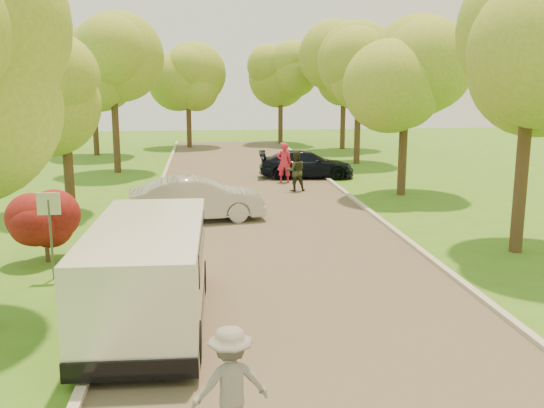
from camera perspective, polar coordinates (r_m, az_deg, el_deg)
name	(u,v)px	position (r m, az deg, el deg)	size (l,w,h in m)	color
ground	(314,333)	(12.06, 3.95, -12.04)	(100.00, 100.00, 0.00)	#3D711B
road	(269,233)	(19.57, -0.31, -2.70)	(8.00, 60.00, 0.01)	#4C4438
curb_left	(141,234)	(19.55, -12.21, -2.82)	(0.18, 60.00, 0.12)	#B2AD9E
curb_right	(390,227)	(20.39, 11.09, -2.18)	(0.18, 60.00, 0.12)	#B2AD9E
street_sign	(50,217)	(15.66, -20.20, -1.18)	(0.55, 0.06, 2.17)	#59595E
red_shrub	(45,222)	(17.30, -20.57, -1.63)	(1.70, 1.70, 1.95)	#382619
tree_l_midb	(68,87)	(23.35, -18.62, 10.37)	(4.30, 4.20, 6.62)	#382619
tree_l_far	(117,68)	(33.15, -14.40, 12.30)	(4.92, 4.80, 7.79)	#382619
tree_r_mida	(539,53)	(18.30, 23.85, 12.83)	(5.13, 5.00, 7.95)	#382619
tree_r_midb	(410,79)	(26.33, 12.89, 11.38)	(4.51, 4.40, 7.01)	#382619
tree_r_far	(363,63)	(36.09, 8.57, 13.01)	(5.33, 5.20, 8.34)	#382619
tree_bg_a	(96,73)	(41.41, -16.26, 11.76)	(5.12, 5.00, 7.72)	#382619
tree_bg_b	(347,70)	(44.09, 7.08, 12.37)	(5.12, 5.00, 7.95)	#382619
tree_bg_c	(191,78)	(44.87, -7.66, 11.68)	(4.92, 4.80, 7.33)	#382619
tree_bg_d	(283,74)	(47.28, 1.09, 12.12)	(5.12, 5.00, 7.72)	#382619
minivan	(148,272)	(12.40, -11.56, -6.26)	(2.31, 5.55, 2.04)	silver
silver_sedan	(197,199)	(21.28, -7.08, 0.47)	(1.63, 4.67, 1.54)	#B5B5BA
dark_sedan	(306,164)	(30.62, 3.25, 3.76)	(1.94, 4.77, 1.38)	black
skateboarder	(231,385)	(8.29, -3.93, -16.61)	(1.04, 0.60, 1.61)	gray
person_striped	(284,163)	(29.09, 1.15, 3.90)	(0.70, 0.46, 1.92)	red
person_olive	(296,171)	(26.79, 2.23, 3.13)	(0.88, 0.69, 1.82)	#2A2E1C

